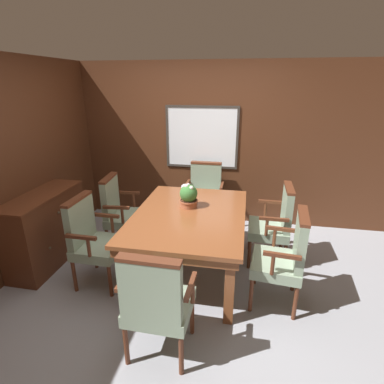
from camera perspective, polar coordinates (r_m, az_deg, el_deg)
ground_plane at (r=3.57m, az=-3.92°, el=-16.78°), size 14.00×14.00×0.00m
wall_back at (r=4.73m, az=1.21°, el=8.98°), size 7.20×0.08×2.45m
wall_left at (r=3.90m, az=-31.96°, el=3.45°), size 0.06×7.20×2.45m
dining_table at (r=3.42m, az=-0.46°, el=-5.47°), size 1.24×1.69×0.76m
chair_left_far at (r=4.09m, az=-13.51°, el=-3.31°), size 0.52×0.59×1.01m
chair_head_near at (r=2.48m, az=-6.79°, el=-19.90°), size 0.57×0.49×1.01m
chair_right_far at (r=3.80m, az=15.56°, el=-5.40°), size 0.48×0.57×1.01m
chair_left_near at (r=3.48m, az=-18.48°, el=-8.17°), size 0.49×0.57×1.01m
chair_head_far at (r=4.58m, az=2.43°, el=-0.16°), size 0.57×0.48×1.01m
chair_right_near at (r=3.13m, az=17.32°, el=-11.41°), size 0.52×0.59×1.01m
potted_plant at (r=3.50m, az=-0.68°, el=-0.72°), size 0.22×0.22×0.29m
sideboard_cabinet at (r=4.12m, az=-26.01°, el=-6.30°), size 0.43×1.16×0.90m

